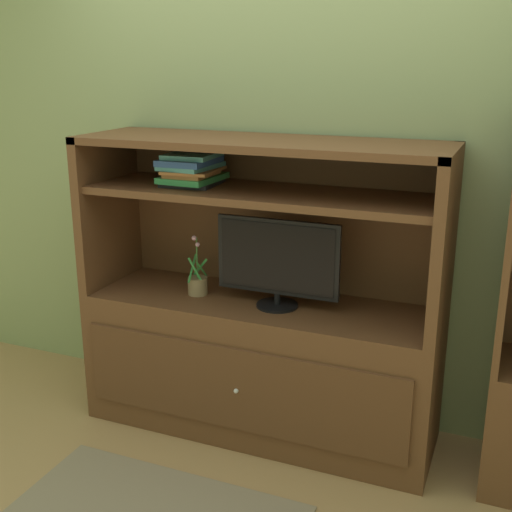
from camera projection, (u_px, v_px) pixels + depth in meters
ground_plane at (228, 466)px, 3.09m from camera, size 8.00×8.00×0.00m
painted_rear_wall at (286, 152)px, 3.35m from camera, size 6.00×0.10×2.80m
media_console at (260, 339)px, 3.30m from camera, size 1.78×0.58×1.50m
tv_monitor at (277, 261)px, 3.11m from camera, size 0.61×0.20×0.44m
potted_plant at (198, 284)px, 3.33m from camera, size 0.10×0.13×0.31m
magazine_stack at (192, 169)px, 3.19m from camera, size 0.28×0.34×0.16m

